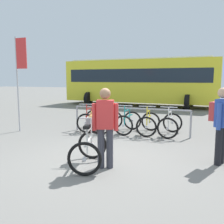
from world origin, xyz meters
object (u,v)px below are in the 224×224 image
at_px(featured_bicycle, 90,142).
at_px(racked_bike_yellow, 149,123).
at_px(bus_distant, 140,80).
at_px(pedestrian_with_backpack, 220,121).
at_px(racked_bike_orange, 109,121).
at_px(person_with_featured_bike, 105,124).
at_px(racked_bike_red, 90,120).
at_px(banner_flag, 20,66).
at_px(racked_bike_white, 170,124).
at_px(racked_bike_teal, 128,122).

bearing_deg(featured_bicycle, racked_bike_yellow, 80.07).
bearing_deg(bus_distant, pedestrian_with_backpack, -68.09).
height_order(racked_bike_orange, featured_bicycle, featured_bicycle).
bearing_deg(person_with_featured_bike, featured_bicycle, 169.32).
bearing_deg(racked_bike_red, person_with_featured_bike, -60.54).
relative_size(racked_bike_red, person_with_featured_bike, 0.71).
height_order(racked_bike_orange, banner_flag, banner_flag).
height_order(racked_bike_white, banner_flag, banner_flag).
distance_m(racked_bike_teal, banner_flag, 4.09).
bearing_deg(banner_flag, pedestrian_with_backpack, -11.51).
xyz_separation_m(racked_bike_teal, racked_bike_white, (1.40, 0.03, 0.00)).
bearing_deg(featured_bicycle, banner_flag, 148.07).
xyz_separation_m(racked_bike_white, pedestrian_with_backpack, (1.30, -2.38, 0.57)).
bearing_deg(racked_bike_orange, featured_bicycle, -76.15).
bearing_deg(racked_bike_teal, person_with_featured_bike, -81.62).
xyz_separation_m(racked_bike_yellow, bus_distant, (-2.32, 8.40, 1.37)).
relative_size(racked_bike_red, banner_flag, 0.36).
height_order(racked_bike_red, racked_bike_white, same).
bearing_deg(pedestrian_with_backpack, banner_flag, 168.49).
relative_size(racked_bike_white, banner_flag, 0.35).
relative_size(racked_bike_red, racked_bike_orange, 1.03).
height_order(racked_bike_red, banner_flag, banner_flag).
distance_m(racked_bike_red, banner_flag, 2.98).
xyz_separation_m(featured_bicycle, person_with_featured_bike, (0.39, -0.07, 0.42)).
distance_m(racked_bike_yellow, bus_distant, 8.82).
distance_m(racked_bike_red, racked_bike_teal, 1.40).
bearing_deg(banner_flag, racked_bike_red, 26.93).
xyz_separation_m(racked_bike_yellow, banner_flag, (-4.17, -1.10, 1.86)).
relative_size(pedestrian_with_backpack, banner_flag, 0.51).
bearing_deg(racked_bike_yellow, racked_bike_white, 1.33).
xyz_separation_m(racked_bike_teal, bus_distant, (-1.62, 8.41, 1.37)).
bearing_deg(racked_bike_white, person_with_featured_bike, -104.70).
relative_size(racked_bike_orange, racked_bike_teal, 1.00).
distance_m(racked_bike_white, pedestrian_with_backpack, 2.77).
bearing_deg(racked_bike_white, racked_bike_yellow, -178.67).
height_order(racked_bike_red, pedestrian_with_backpack, pedestrian_with_backpack).
distance_m(featured_bicycle, bus_distant, 11.93).
height_order(racked_bike_white, pedestrian_with_backpack, pedestrian_with_backpack).
height_order(featured_bicycle, pedestrian_with_backpack, pedestrian_with_backpack).
distance_m(racked_bike_orange, bus_distant, 8.59).
relative_size(racked_bike_orange, featured_bicycle, 0.90).
relative_size(racked_bike_teal, pedestrian_with_backpack, 0.68).
xyz_separation_m(racked_bike_red, banner_flag, (-2.07, -1.05, 1.86)).
bearing_deg(racked_bike_white, featured_bicycle, -110.94).
relative_size(featured_bicycle, pedestrian_with_backpack, 0.76).
bearing_deg(pedestrian_with_backpack, bus_distant, 111.91).
relative_size(racked_bike_orange, person_with_featured_bike, 0.69).
distance_m(bus_distant, banner_flag, 9.69).
distance_m(racked_bike_red, pedestrian_with_backpack, 4.74).
height_order(racked_bike_orange, racked_bike_teal, same).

